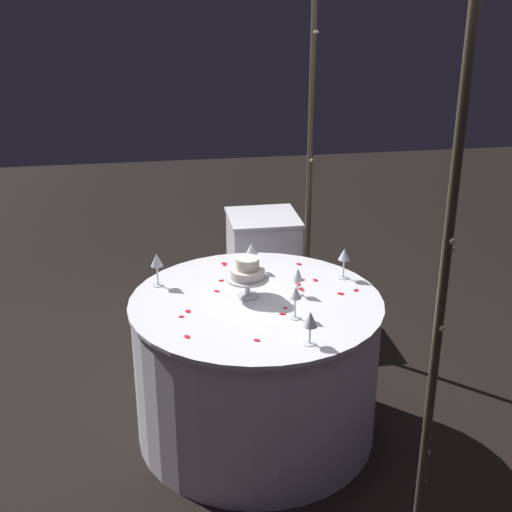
{
  "coord_description": "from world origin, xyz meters",
  "views": [
    {
      "loc": [
        3.14,
        -0.52,
        2.33
      ],
      "look_at": [
        0.0,
        0.0,
        1.03
      ],
      "focal_mm": 48.97,
      "sensor_mm": 36.0,
      "label": 1
    }
  ],
  "objects_px": {
    "decorative_arch": "(361,162)",
    "wine_glass_1": "(252,250)",
    "wine_glass_5": "(157,261)",
    "wine_glass_3": "(344,256)",
    "wine_glass_4": "(295,295)",
    "side_table": "(263,268)",
    "wine_glass_0": "(298,276)",
    "tiered_cake": "(248,272)",
    "main_table": "(256,367)",
    "wine_glass_2": "(310,320)"
  },
  "relations": [
    {
      "from": "decorative_arch",
      "to": "wine_glass_1",
      "type": "xyz_separation_m",
      "value": [
        -0.38,
        -0.47,
        -0.57
      ]
    },
    {
      "from": "wine_glass_5",
      "to": "wine_glass_3",
      "type": "bearing_deg",
      "value": 86.25
    },
    {
      "from": "wine_glass_3",
      "to": "wine_glass_4",
      "type": "distance_m",
      "value": 0.55
    },
    {
      "from": "side_table",
      "to": "wine_glass_5",
      "type": "bearing_deg",
      "value": -35.16
    },
    {
      "from": "wine_glass_0",
      "to": "wine_glass_1",
      "type": "xyz_separation_m",
      "value": [
        -0.35,
        -0.18,
        0.02
      ]
    },
    {
      "from": "wine_glass_3",
      "to": "decorative_arch",
      "type": "bearing_deg",
      "value": -0.77
    },
    {
      "from": "wine_glass_3",
      "to": "wine_glass_5",
      "type": "height_order",
      "value": "wine_glass_5"
    },
    {
      "from": "decorative_arch",
      "to": "tiered_cake",
      "type": "height_order",
      "value": "decorative_arch"
    },
    {
      "from": "side_table",
      "to": "wine_glass_3",
      "type": "bearing_deg",
      "value": 12.18
    },
    {
      "from": "wine_glass_3",
      "to": "wine_glass_5",
      "type": "relative_size",
      "value": 0.95
    },
    {
      "from": "decorative_arch",
      "to": "wine_glass_4",
      "type": "bearing_deg",
      "value": -57.94
    },
    {
      "from": "wine_glass_1",
      "to": "wine_glass_4",
      "type": "xyz_separation_m",
      "value": [
        0.6,
        0.12,
        -0.0
      ]
    },
    {
      "from": "wine_glass_0",
      "to": "wine_glass_5",
      "type": "xyz_separation_m",
      "value": [
        -0.23,
        -0.7,
        0.03
      ]
    },
    {
      "from": "tiered_cake",
      "to": "wine_glass_5",
      "type": "distance_m",
      "value": 0.5
    },
    {
      "from": "wine_glass_1",
      "to": "wine_glass_5",
      "type": "bearing_deg",
      "value": -77.16
    },
    {
      "from": "wine_glass_1",
      "to": "wine_glass_5",
      "type": "relative_size",
      "value": 0.9
    },
    {
      "from": "decorative_arch",
      "to": "tiered_cake",
      "type": "bearing_deg",
      "value": -94.82
    },
    {
      "from": "wine_glass_4",
      "to": "main_table",
      "type": "bearing_deg",
      "value": -145.67
    },
    {
      "from": "wine_glass_5",
      "to": "side_table",
      "type": "bearing_deg",
      "value": 144.84
    },
    {
      "from": "tiered_cake",
      "to": "wine_glass_4",
      "type": "relative_size",
      "value": 1.37
    },
    {
      "from": "tiered_cake",
      "to": "wine_glass_5",
      "type": "height_order",
      "value": "tiered_cake"
    },
    {
      "from": "wine_glass_2",
      "to": "wine_glass_3",
      "type": "height_order",
      "value": "wine_glass_3"
    },
    {
      "from": "wine_glass_0",
      "to": "wine_glass_3",
      "type": "height_order",
      "value": "wine_glass_3"
    },
    {
      "from": "decorative_arch",
      "to": "side_table",
      "type": "relative_size",
      "value": 2.95
    },
    {
      "from": "wine_glass_3",
      "to": "wine_glass_5",
      "type": "bearing_deg",
      "value": -93.75
    },
    {
      "from": "main_table",
      "to": "wine_glass_2",
      "type": "height_order",
      "value": "wine_glass_2"
    },
    {
      "from": "decorative_arch",
      "to": "wine_glass_4",
      "type": "distance_m",
      "value": 0.71
    },
    {
      "from": "decorative_arch",
      "to": "main_table",
      "type": "xyz_separation_m",
      "value": [
        -0.0,
        -0.51,
        -1.09
      ]
    },
    {
      "from": "wine_glass_1",
      "to": "wine_glass_2",
      "type": "bearing_deg",
      "value": 8.31
    },
    {
      "from": "main_table",
      "to": "wine_glass_3",
      "type": "relative_size",
      "value": 7.54
    },
    {
      "from": "side_table",
      "to": "wine_glass_1",
      "type": "relative_size",
      "value": 4.81
    },
    {
      "from": "tiered_cake",
      "to": "wine_glass_0",
      "type": "xyz_separation_m",
      "value": [
        0.02,
        0.26,
        -0.03
      ]
    },
    {
      "from": "side_table",
      "to": "wine_glass_2",
      "type": "bearing_deg",
      "value": -3.31
    },
    {
      "from": "main_table",
      "to": "wine_glass_0",
      "type": "bearing_deg",
      "value": 97.5
    },
    {
      "from": "wine_glass_1",
      "to": "decorative_arch",
      "type": "bearing_deg",
      "value": 51.14
    },
    {
      "from": "wine_glass_4",
      "to": "wine_glass_3",
      "type": "bearing_deg",
      "value": 139.43
    },
    {
      "from": "tiered_cake",
      "to": "wine_glass_4",
      "type": "distance_m",
      "value": 0.33
    },
    {
      "from": "wine_glass_0",
      "to": "wine_glass_2",
      "type": "xyz_separation_m",
      "value": [
        0.51,
        -0.06,
        0.01
      ]
    },
    {
      "from": "wine_glass_5",
      "to": "wine_glass_1",
      "type": "bearing_deg",
      "value": 102.84
    },
    {
      "from": "tiered_cake",
      "to": "wine_glass_0",
      "type": "height_order",
      "value": "tiered_cake"
    },
    {
      "from": "side_table",
      "to": "wine_glass_2",
      "type": "relative_size",
      "value": 4.88
    },
    {
      "from": "wine_glass_4",
      "to": "wine_glass_5",
      "type": "bearing_deg",
      "value": -127.33
    },
    {
      "from": "side_table",
      "to": "wine_glass_3",
      "type": "relative_size",
      "value": 4.54
    },
    {
      "from": "decorative_arch",
      "to": "side_table",
      "type": "distance_m",
      "value": 1.74
    },
    {
      "from": "wine_glass_2",
      "to": "wine_glass_4",
      "type": "bearing_deg",
      "value": -177.63
    },
    {
      "from": "wine_glass_0",
      "to": "wine_glass_5",
      "type": "bearing_deg",
      "value": -108.29
    },
    {
      "from": "wine_glass_4",
      "to": "wine_glass_5",
      "type": "height_order",
      "value": "wine_glass_5"
    },
    {
      "from": "main_table",
      "to": "tiered_cake",
      "type": "bearing_deg",
      "value": -142.08
    },
    {
      "from": "wine_glass_0",
      "to": "main_table",
      "type": "bearing_deg",
      "value": -82.5
    },
    {
      "from": "wine_glass_0",
      "to": "wine_glass_2",
      "type": "relative_size",
      "value": 0.92
    }
  ]
}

